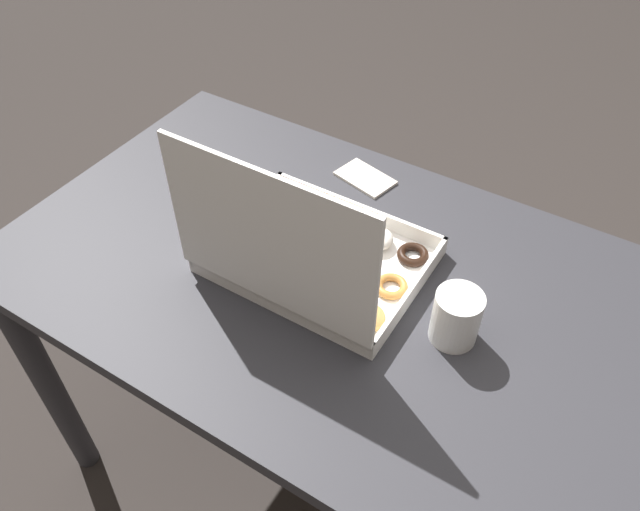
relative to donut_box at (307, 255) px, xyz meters
The scene contains 5 objects.
ground_plane 0.80m from the donut_box, 128.48° to the right, with size 8.00×8.00×0.00m, color #2D2826.
dining_table 0.17m from the donut_box, 128.48° to the right, with size 1.20×0.73×0.75m.
donut_box is the anchor object (origin of this frame).
coffee_mug 0.27m from the donut_box, behind, with size 0.08×0.08×0.10m.
paper_napkin 0.31m from the donut_box, 80.82° to the right, with size 0.13×0.10×0.01m.
Camera 1 is at (-0.39, 0.67, 1.56)m, focal length 35.00 mm.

